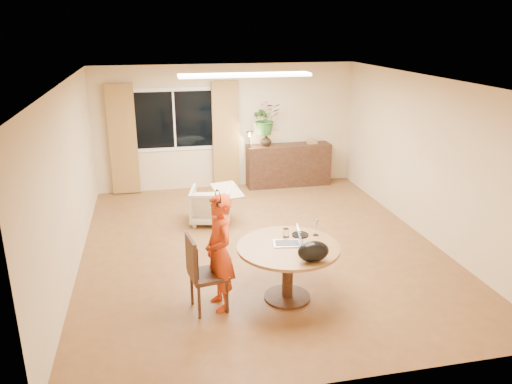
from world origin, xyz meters
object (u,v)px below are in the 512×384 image
sideboard (288,165)px  armchair (211,205)px  dining_chair (209,273)px  dining_table (288,257)px  child (219,252)px

sideboard → armchair: bearing=-136.9°
dining_chair → armchair: bearing=72.9°
dining_chair → dining_table: bearing=-6.9°
child → sideboard: child is taller
child → sideboard: 5.11m
child → sideboard: size_ratio=0.82×
sideboard → dining_chair: bearing=-116.4°
armchair → sideboard: 2.64m
dining_table → child: child is taller
dining_table → armchair: (-0.63, 2.81, -0.26)m
dining_chair → armchair: 2.88m
dining_chair → sideboard: dining_chair is taller
armchair → sideboard: (1.93, 1.80, 0.13)m
sideboard → child: bearing=-115.1°
dining_table → sideboard: sideboard is taller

